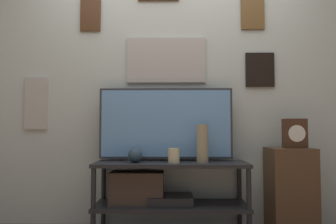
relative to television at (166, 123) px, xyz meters
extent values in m
cube|color=beige|center=(0.05, 0.17, 0.44)|extent=(6.40, 0.06, 2.70)
cube|color=#B2ADA3|center=(0.00, 0.13, 0.59)|extent=(0.72, 0.02, 0.42)
cube|color=#B2BCC6|center=(0.00, 0.12, 0.59)|extent=(0.69, 0.01, 0.38)
cube|color=#B7B2A8|center=(-1.20, 0.13, 0.19)|extent=(0.21, 0.02, 0.48)
cube|color=slate|center=(-1.20, 0.12, 0.19)|extent=(0.18, 0.01, 0.44)
cube|color=brown|center=(0.80, 0.13, 1.08)|extent=(0.21, 0.02, 0.41)
cube|color=#BCB299|center=(0.80, 0.12, 1.08)|extent=(0.18, 0.01, 0.37)
cube|color=#4C2D19|center=(-0.71, 0.13, 1.02)|extent=(0.19, 0.02, 0.31)
cube|color=beige|center=(-0.71, 0.12, 1.02)|extent=(0.15, 0.01, 0.28)
cube|color=black|center=(0.86, 0.13, 0.50)|extent=(0.26, 0.02, 0.31)
cube|color=#BCB299|center=(0.86, 0.12, 0.50)|extent=(0.22, 0.01, 0.28)
cube|color=#232326|center=(0.05, -0.09, -0.34)|extent=(1.27, 0.43, 0.03)
cube|color=#232326|center=(0.05, -0.09, -0.69)|extent=(1.27, 0.43, 0.03)
cylinder|color=#232326|center=(-0.56, -0.28, -0.62)|extent=(0.04, 0.04, 0.58)
cylinder|color=#232326|center=(0.65, -0.28, -0.62)|extent=(0.04, 0.04, 0.58)
cylinder|color=#232326|center=(-0.56, 0.09, -0.62)|extent=(0.04, 0.04, 0.58)
cylinder|color=#232326|center=(0.65, 0.09, -0.62)|extent=(0.04, 0.04, 0.58)
cube|color=black|center=(0.05, -0.09, -0.64)|extent=(0.36, 0.30, 0.07)
cube|color=#47382D|center=(-0.24, -0.09, -0.54)|extent=(0.45, 0.24, 0.27)
cylinder|color=#333338|center=(-0.32, 0.00, -0.32)|extent=(0.05, 0.05, 0.02)
cylinder|color=#333338|center=(0.32, 0.00, -0.32)|extent=(0.05, 0.05, 0.02)
cube|color=#333338|center=(0.00, 0.00, 0.00)|extent=(1.16, 0.04, 0.61)
cube|color=#6B9ED1|center=(0.00, -0.01, 0.00)|extent=(1.12, 0.01, 0.58)
sphere|color=#2D4251|center=(-0.25, -0.14, -0.27)|extent=(0.12, 0.12, 0.12)
cylinder|color=tan|center=(0.31, -0.14, -0.17)|extent=(0.10, 0.10, 0.32)
cylinder|color=beige|center=(0.07, -0.17, -0.27)|extent=(0.09, 0.09, 0.12)
cube|color=#513823|center=(1.05, -0.05, -0.56)|extent=(0.36, 0.35, 0.70)
cube|color=#422819|center=(1.09, -0.08, -0.09)|extent=(0.19, 0.10, 0.25)
cylinder|color=white|center=(1.09, -0.14, -0.09)|extent=(0.14, 0.01, 0.14)
camera|label=1|loc=(0.07, -2.86, -0.06)|focal=35.00mm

